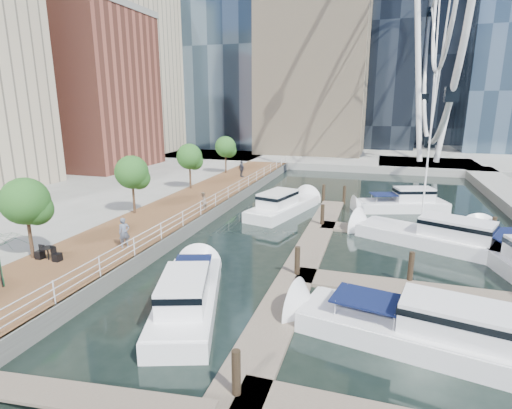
{
  "coord_description": "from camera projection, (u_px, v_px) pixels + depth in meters",
  "views": [
    {
      "loc": [
        6.91,
        -12.52,
        9.46
      ],
      "look_at": [
        -0.62,
        11.93,
        3.0
      ],
      "focal_mm": 28.0,
      "sensor_mm": 36.0,
      "label": 1
    }
  ],
  "objects": [
    {
      "name": "pedestrian_mid",
      "position": [
        203.0,
        201.0,
        32.54
      ],
      "size": [
        0.64,
        0.79,
        1.51
      ],
      "primitive_type": "imported",
      "rotation": [
        0.0,
        0.0,
        -1.68
      ],
      "color": "#89735F",
      "rests_on": "boardwalk"
    },
    {
      "name": "moored_yachts",
      "position": [
        411.0,
        256.0,
        25.56
      ],
      "size": [
        22.78,
        38.71,
        11.5
      ],
      "color": "white",
      "rests_on": "ground"
    },
    {
      "name": "land_far",
      "position": [
        354.0,
        137.0,
        110.28
      ],
      "size": [
        200.0,
        114.0,
        1.0
      ],
      "primitive_type": "cube",
      "color": "gray",
      "rests_on": "ground"
    },
    {
      "name": "ground",
      "position": [
        183.0,
        348.0,
        15.89
      ],
      "size": [
        520.0,
        520.0,
        0.0
      ],
      "primitive_type": "plane",
      "color": "black",
      "rests_on": "ground"
    },
    {
      "name": "pedestrian_far",
      "position": [
        242.0,
        169.0,
        47.36
      ],
      "size": [
        1.18,
        1.08,
        1.94
      ],
      "primitive_type": "imported",
      "rotation": [
        0.0,
        0.0,
        2.47
      ],
      "color": "#30323C",
      "rests_on": "boardwalk"
    },
    {
      "name": "seawall",
      "position": [
        202.0,
        221.0,
        31.38
      ],
      "size": [
        0.25,
        60.0,
        1.0
      ],
      "primitive_type": "cube",
      "color": "#595954",
      "rests_on": "ground"
    },
    {
      "name": "floating_docks",
      "position": [
        390.0,
        266.0,
        22.74
      ],
      "size": [
        16.0,
        34.0,
        2.6
      ],
      "color": "#6D6051",
      "rests_on": "ground"
    },
    {
      "name": "boardwalk",
      "position": [
        168.0,
        218.0,
        32.23
      ],
      "size": [
        6.0,
        60.0,
        1.0
      ],
      "primitive_type": "cube",
      "color": "brown",
      "rests_on": "ground"
    },
    {
      "name": "midrise_condos",
      "position": [
        27.0,
        69.0,
        47.04
      ],
      "size": [
        19.0,
        67.0,
        28.0
      ],
      "color": "#BCAD8E",
      "rests_on": "ground"
    },
    {
      "name": "pier",
      "position": [
        427.0,
        165.0,
        59.95
      ],
      "size": [
        14.0,
        12.0,
        1.0
      ],
      "primitive_type": "cube",
      "color": "gray",
      "rests_on": "ground"
    },
    {
      "name": "street_trees",
      "position": [
        132.0,
        172.0,
        31.07
      ],
      "size": [
        2.6,
        42.6,
        4.6
      ],
      "color": "#3F2B1C",
      "rests_on": "ground"
    },
    {
      "name": "yacht_foreground",
      "position": [
        421.0,
        346.0,
        16.05
      ],
      "size": [
        11.09,
        4.87,
        2.15
      ],
      "primitive_type": null,
      "rotation": [
        0.0,
        0.0,
        1.38
      ],
      "color": "white",
      "rests_on": "ground"
    },
    {
      "name": "pedestrian_near",
      "position": [
        124.0,
        233.0,
        24.07
      ],
      "size": [
        0.76,
        0.8,
        1.83
      ],
      "primitive_type": "imported",
      "rotation": [
        0.0,
        0.0,
        0.89
      ],
      "color": "#50596B",
      "rests_on": "boardwalk"
    },
    {
      "name": "railing",
      "position": [
        201.0,
        209.0,
        31.16
      ],
      "size": [
        0.1,
        60.0,
        1.05
      ],
      "primitive_type": null,
      "color": "white",
      "rests_on": "boardwalk"
    }
  ]
}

